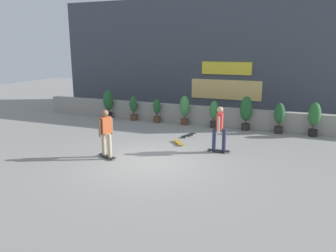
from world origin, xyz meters
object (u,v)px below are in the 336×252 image
object	(u,v)px
potted_plant_7	(314,117)
skateboard_aside	(178,142)
potted_plant_1	(134,107)
potted_plant_2	(157,110)
potted_plant_6	(279,116)
potted_plant_0	(108,102)
skater_far_right	(106,132)
potted_plant_3	(185,108)
skateboard_near_camera	(188,135)
skater_far_left	(219,127)
potted_plant_5	(246,110)
potted_plant_4	(214,113)

from	to	relation	value
potted_plant_7	skateboard_aside	distance (m)	6.00
potted_plant_1	skateboard_aside	size ratio (longest dim) A/B	1.73
potted_plant_2	skateboard_aside	size ratio (longest dim) A/B	1.65
potted_plant_1	potted_plant_2	world-z (taller)	potted_plant_1
potted_plant_6	potted_plant_2	bearing A→B (deg)	180.00
potted_plant_0	potted_plant_6	bearing A→B (deg)	0.00
skater_far_right	potted_plant_1	bearing A→B (deg)	108.81
potted_plant_3	skateboard_aside	world-z (taller)	potted_plant_3
potted_plant_2	skateboard_near_camera	bearing A→B (deg)	-40.52
potted_plant_3	skater_far_right	size ratio (longest dim) A/B	0.85
potted_plant_3	potted_plant_6	xyz separation A→B (m)	(4.43, 0.00, -0.06)
skater_far_left	potted_plant_5	bearing A→B (deg)	84.26
skateboard_near_camera	potted_plant_3	bearing A→B (deg)	113.52
potted_plant_6	potted_plant_7	xyz separation A→B (m)	(1.42, -0.00, 0.08)
potted_plant_5	skateboard_aside	world-z (taller)	potted_plant_5
potted_plant_1	potted_plant_2	bearing A→B (deg)	0.00
potted_plant_5	potted_plant_4	bearing A→B (deg)	180.00
potted_plant_2	potted_plant_5	size ratio (longest dim) A/B	0.77
potted_plant_0	potted_plant_4	size ratio (longest dim) A/B	1.20
skater_far_right	skateboard_aside	xyz separation A→B (m)	(1.71, 2.53, -0.88)
skater_far_right	skateboard_aside	bearing A→B (deg)	55.89
potted_plant_3	skateboard_aside	distance (m)	3.44
potted_plant_2	potted_plant_3	xyz separation A→B (m)	(1.49, 0.00, 0.17)
potted_plant_5	skater_far_right	world-z (taller)	skater_far_right
skateboard_near_camera	skateboard_aside	distance (m)	1.21
potted_plant_2	potted_plant_6	bearing A→B (deg)	0.00
potted_plant_2	potted_plant_0	bearing A→B (deg)	180.00
skater_far_left	potted_plant_6	bearing A→B (deg)	63.78
skater_far_right	skateboard_aside	distance (m)	3.18
potted_plant_0	potted_plant_4	distance (m)	5.82
potted_plant_6	skater_far_left	world-z (taller)	skater_far_left
potted_plant_3	potted_plant_4	xyz separation A→B (m)	(1.48, 0.00, -0.12)
skateboard_near_camera	skateboard_aside	world-z (taller)	same
potted_plant_7	skateboard_near_camera	distance (m)	5.42
potted_plant_0	skater_far_left	size ratio (longest dim) A/B	0.91
potted_plant_2	potted_plant_6	xyz separation A→B (m)	(5.92, 0.00, 0.12)
potted_plant_2	potted_plant_4	xyz separation A→B (m)	(2.97, 0.00, 0.05)
skater_far_right	potted_plant_0	bearing A→B (deg)	121.14
potted_plant_0	skateboard_near_camera	bearing A→B (deg)	-21.22
potted_plant_6	skateboard_near_camera	bearing A→B (deg)	-150.25
potted_plant_3	skater_far_left	distance (m)	4.53
potted_plant_3	skateboard_near_camera	world-z (taller)	potted_plant_3
potted_plant_5	skater_far_right	bearing A→B (deg)	-123.55
potted_plant_1	skateboard_aside	bearing A→B (deg)	-41.37
potted_plant_0	potted_plant_3	bearing A→B (deg)	0.00
potted_plant_0	potted_plant_7	bearing A→B (deg)	-0.00
potted_plant_6	skateboard_aside	distance (m)	4.87
potted_plant_0	potted_plant_5	world-z (taller)	potted_plant_5
potted_plant_5	skateboard_aside	distance (m)	3.97
skater_far_right	skateboard_near_camera	bearing A→B (deg)	65.14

